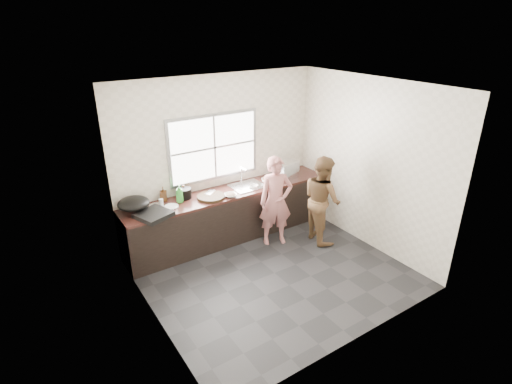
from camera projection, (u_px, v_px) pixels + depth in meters
floor at (274, 273)px, 5.91m from camera, size 3.60×3.20×0.01m
ceiling at (279, 87)px, 4.83m from camera, size 3.60×3.20×0.01m
wall_back at (219, 158)px, 6.60m from camera, size 3.60×0.01×2.70m
wall_left at (146, 224)px, 4.46m from camera, size 0.01×3.20×2.70m
wall_right at (369, 165)px, 6.28m from camera, size 0.01×3.20×2.70m
wall_front at (367, 240)px, 4.14m from camera, size 3.60×0.01×2.70m
cabinet at (230, 215)px, 6.73m from camera, size 3.60×0.62×0.82m
countertop at (230, 192)px, 6.56m from camera, size 3.60×0.64×0.04m
sink at (248, 186)px, 6.73m from camera, size 0.55×0.45×0.02m
faucet at (241, 175)px, 6.82m from camera, size 0.02×0.02×0.30m
window_frame at (214, 147)px, 6.46m from camera, size 1.60×0.05×1.10m
window_glazing at (215, 148)px, 6.44m from camera, size 1.50×0.01×1.00m
woman at (276, 204)px, 6.47m from camera, size 0.60×0.50×1.40m
person_side at (322, 199)px, 6.56m from camera, size 0.69×0.81×1.47m
cutting_board at (211, 197)px, 6.29m from camera, size 0.51×0.51×0.04m
cleaver at (210, 192)px, 6.40m from camera, size 0.22×0.20×0.01m
bowl_mince at (231, 195)px, 6.33m from camera, size 0.24×0.24×0.05m
bowl_crabs at (268, 181)px, 6.90m from camera, size 0.23×0.23×0.06m
bowl_held at (254, 186)px, 6.67m from camera, size 0.25×0.25×0.06m
black_pot at (184, 193)px, 6.27m from camera, size 0.24×0.24×0.16m
plate_food at (171, 207)px, 5.99m from camera, size 0.27×0.27×0.02m
bottle_green at (179, 193)px, 6.10m from camera, size 0.12×0.12×0.29m
bottle_brown_tall at (163, 195)px, 6.16m from camera, size 0.12×0.13×0.21m
bottle_brown_short at (184, 191)px, 6.34m from camera, size 0.14×0.14×0.17m
glass_jar at (161, 202)px, 6.05m from camera, size 0.07×0.07×0.09m
burner at (153, 215)px, 5.69m from camera, size 0.56×0.56×0.07m
wok at (134, 203)px, 5.77m from camera, size 0.53×0.53×0.17m
dish_rack at (285, 170)px, 7.01m from camera, size 0.46×0.37×0.31m
pot_lid_left at (168, 207)px, 5.98m from camera, size 0.33×0.33×0.01m
pot_lid_right at (157, 206)px, 6.02m from camera, size 0.27×0.27×0.01m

